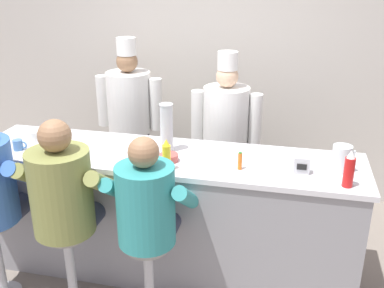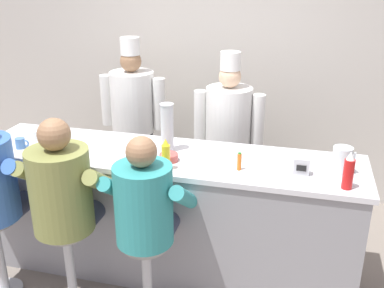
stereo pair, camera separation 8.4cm
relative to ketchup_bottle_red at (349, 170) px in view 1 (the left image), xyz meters
name	(u,v)px [view 1 (the left image)]	position (x,y,z in m)	size (l,w,h in m)	color
wall_back	(206,70)	(-1.33, 1.88, 0.19)	(10.00, 0.06, 2.70)	beige
diner_counter	(166,213)	(-1.33, 0.25, -0.64)	(3.04, 0.73, 1.04)	gray
ketchup_bottle_red	(349,170)	(0.00, 0.00, 0.00)	(0.07, 0.07, 0.26)	red
mustard_bottle_yellow	(167,156)	(-1.23, -0.02, -0.01)	(0.06, 0.06, 0.23)	yellow
hot_sauce_bottle_orange	(240,161)	(-0.73, 0.11, -0.06)	(0.03, 0.03, 0.13)	orange
water_pitcher_clear	(342,158)	(-0.03, 0.24, -0.03)	(0.16, 0.13, 0.19)	silver
breakfast_plate	(55,147)	(-2.20, 0.16, -0.11)	(0.27, 0.27, 0.05)	white
cereal_bowl	(169,158)	(-1.26, 0.14, -0.09)	(0.14, 0.14, 0.05)	#B24C47
coffee_mug_white	(34,136)	(-2.45, 0.28, -0.08)	(0.14, 0.09, 0.08)	white
coffee_mug_blue	(18,145)	(-2.47, 0.08, -0.08)	(0.12, 0.08, 0.08)	#4C7AB2
cup_stack_steel	(166,128)	(-1.33, 0.32, 0.07)	(0.11, 0.11, 0.38)	#B7BABF
napkin_dispenser_chrome	(302,165)	(-0.30, 0.15, -0.06)	(0.11, 0.07, 0.12)	silver
diner_seated_olive	(65,195)	(-1.87, -0.34, -0.23)	(0.64, 0.63, 1.49)	#B2B5BA
diner_seated_teal	(148,209)	(-1.27, -0.34, -0.26)	(0.59, 0.58, 1.42)	#B2B5BA
cook_in_whites_near	(130,116)	(-1.99, 1.29, -0.19)	(0.69, 0.44, 1.76)	#232328
cook_in_whites_far	(226,133)	(-0.98, 1.12, -0.23)	(0.66, 0.42, 1.69)	#232328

